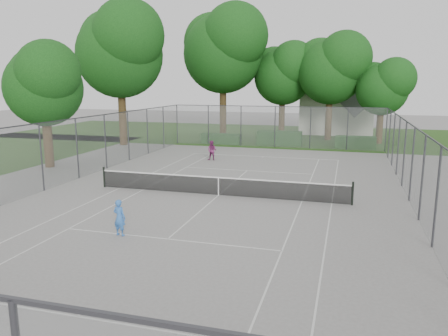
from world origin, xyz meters
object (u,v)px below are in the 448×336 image
(girl_player, at_px, (119,218))
(woman_player, at_px, (212,150))
(house, at_px, (337,98))
(tennis_net, at_px, (218,185))

(girl_player, bearing_deg, woman_player, -75.42)
(house, xyz_separation_m, woman_player, (-8.04, -20.12, -3.07))
(tennis_net, bearing_deg, house, 80.83)
(house, distance_m, woman_player, 21.88)
(tennis_net, height_order, girl_player, girl_player)
(tennis_net, xyz_separation_m, house, (4.76, 29.50, 3.27))
(tennis_net, distance_m, house, 30.06)
(house, height_order, girl_player, house)
(tennis_net, relative_size, girl_player, 9.45)
(woman_player, bearing_deg, house, 72.39)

